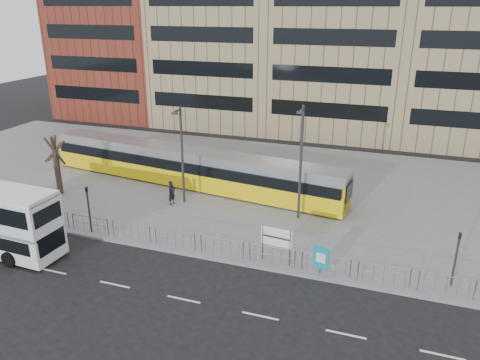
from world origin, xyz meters
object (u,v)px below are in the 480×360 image
(tram, at_px, (189,167))
(traffic_light_west, at_px, (88,204))
(ad_panel, at_px, (321,258))
(lamp_post_west, at_px, (182,151))
(pedestrian, at_px, (172,193))
(bare_tree, at_px, (52,133))
(station_sign, at_px, (276,239))
(traffic_light_east, at_px, (457,253))
(lamp_post_east, at_px, (301,159))

(tram, distance_m, traffic_light_west, 9.95)
(ad_panel, relative_size, lamp_post_west, 0.23)
(pedestrian, distance_m, bare_tree, 9.93)
(pedestrian, bearing_deg, lamp_post_west, -36.71)
(pedestrian, bearing_deg, station_sign, -107.96)
(traffic_light_east, distance_m, lamp_post_west, 18.68)
(lamp_post_east, bearing_deg, traffic_light_east, -30.61)
(tram, height_order, pedestrian, tram)
(lamp_post_east, bearing_deg, pedestrian, -175.77)
(traffic_light_east, height_order, lamp_post_east, lamp_post_east)
(pedestrian, relative_size, lamp_post_east, 0.23)
(lamp_post_east, bearing_deg, lamp_post_west, -179.32)
(pedestrian, height_order, traffic_light_east, traffic_light_east)
(traffic_light_east, height_order, lamp_post_west, lamp_post_west)
(traffic_light_west, distance_m, lamp_post_west, 7.44)
(lamp_post_east, relative_size, bare_tree, 1.16)
(tram, distance_m, station_sign, 13.47)
(tram, height_order, traffic_light_west, traffic_light_west)
(traffic_light_east, xyz_separation_m, lamp_post_east, (-9.26, 5.48, 2.28))
(tram, height_order, lamp_post_east, lamp_post_east)
(traffic_light_west, bearing_deg, pedestrian, 41.97)
(ad_panel, bearing_deg, lamp_post_west, 165.06)
(tram, xyz_separation_m, traffic_light_west, (-2.41, -9.65, 0.46))
(pedestrian, xyz_separation_m, traffic_light_east, (18.44, -4.80, 1.08))
(traffic_light_west, bearing_deg, lamp_post_west, 39.31)
(lamp_post_east, distance_m, bare_tree, 18.35)
(pedestrian, distance_m, traffic_light_west, 6.45)
(ad_panel, xyz_separation_m, bare_tree, (-20.93, 4.84, 3.83))
(station_sign, xyz_separation_m, pedestrian, (-9.26, 5.39, -0.56))
(traffic_light_east, relative_size, bare_tree, 0.46)
(traffic_light_west, distance_m, bare_tree, 8.33)
(station_sign, height_order, traffic_light_west, traffic_light_west)
(bare_tree, bearing_deg, lamp_post_west, 8.89)
(tram, relative_size, pedestrian, 14.28)
(traffic_light_east, height_order, bare_tree, bare_tree)
(pedestrian, height_order, lamp_post_east, lamp_post_east)
(tram, xyz_separation_m, station_sign, (9.70, -9.35, -0.06))
(traffic_light_west, relative_size, bare_tree, 0.46)
(traffic_light_east, relative_size, lamp_post_east, 0.40)
(tram, relative_size, station_sign, 12.23)
(station_sign, distance_m, traffic_light_east, 9.21)
(pedestrian, distance_m, lamp_post_east, 9.80)
(traffic_light_east, bearing_deg, bare_tree, 174.90)
(bare_tree, bearing_deg, traffic_light_east, -7.97)
(traffic_light_west, bearing_deg, tram, 54.51)
(ad_panel, bearing_deg, traffic_light_west, -165.68)
(station_sign, xyz_separation_m, ad_panel, (2.58, -0.40, -0.50))
(pedestrian, bearing_deg, tram, 18.43)
(lamp_post_west, xyz_separation_m, lamp_post_east, (8.52, 0.10, 0.33))
(pedestrian, relative_size, lamp_post_west, 0.25)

